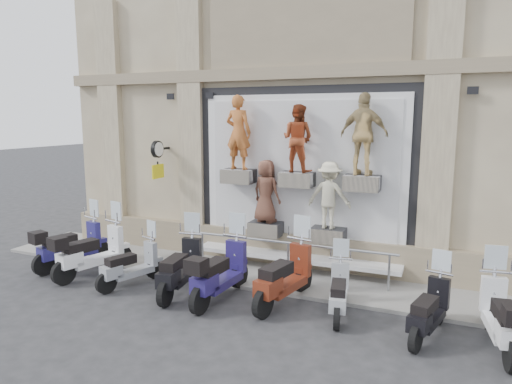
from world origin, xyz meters
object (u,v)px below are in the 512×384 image
Objects in this scene: guard_rail at (288,261)px; scooter_i at (502,303)px; scooter_a at (71,236)px; scooter_f at (285,264)px; scooter_h at (430,298)px; scooter_b at (92,241)px; scooter_d at (180,256)px; scooter_e at (221,260)px; scooter_g at (339,281)px; clock_sign_bracket at (158,155)px; scooter_c at (131,256)px.

guard_rail is 4.63m from scooter_i.
scooter_f reaches higher than scooter_a.
scooter_i is at bearing 16.61° from scooter_h.
scooter_b is 2.54m from scooter_d.
scooter_e is 1.09× the size of scooter_i.
scooter_a is 0.96m from scooter_b.
scooter_f reaches higher than scooter_d.
scooter_h is (2.78, -0.35, -0.15)m from scooter_f.
scooter_d is at bearing -137.92° from guard_rail.
scooter_f is (2.28, 0.31, 0.04)m from scooter_d.
scooter_i is at bearing -7.30° from scooter_d.
scooter_a reaches higher than guard_rail.
scooter_d is 1.20× the size of scooter_g.
scooter_b is 0.99× the size of scooter_f.
scooter_d is 1.04× the size of scooter_i.
scooter_i is (4.29, -1.69, 0.33)m from guard_rail.
scooter_b is 3.52m from scooter_e.
scooter_a is 1.01× the size of scooter_d.
scooter_a is 3.48m from scooter_d.
scooter_b is 1.25× the size of scooter_g.
guard_rail is 4.96× the size of clock_sign_bracket.
scooter_e is (0.98, 0.00, 0.04)m from scooter_d.
scooter_f reaches higher than guard_rail.
scooter_b is at bearing -168.96° from scooter_c.
scooter_e is 4.09m from scooter_h.
scooter_g is at bearing 22.92° from scooter_c.
scooter_f reaches higher than scooter_i.
scooter_e is 1.00× the size of scooter_f.
scooter_d is at bearing 12.44° from scooter_b.
clock_sign_bracket reaches higher than scooter_i.
scooter_d is at bearing -166.19° from scooter_h.
scooter_f is 3.90m from scooter_i.
guard_rail is 2.36× the size of scooter_f.
scooter_f reaches higher than scooter_h.
scooter_h is (6.33, 0.03, 0.01)m from scooter_c.
clock_sign_bracket reaches higher than scooter_d.
clock_sign_bracket is 0.48× the size of scooter_f.
scooter_a is (-1.44, -1.79, -1.96)m from clock_sign_bracket.
clock_sign_bracket is at bearing 168.54° from scooter_f.
guard_rail is 2.38× the size of scooter_b.
scooter_f reaches higher than scooter_c.
scooter_g is at bearing -3.51° from scooter_d.
clock_sign_bracket reaches higher than scooter_g.
scooter_c is 3.57m from scooter_f.
clock_sign_bracket is (-3.90, 0.47, 2.34)m from guard_rail.
scooter_e reaches higher than scooter_a.
scooter_d reaches higher than scooter_c.
scooter_b is (-0.52, -2.05, -1.94)m from clock_sign_bracket.
clock_sign_bracket reaches higher than scooter_c.
scooter_g is (3.42, 0.23, -0.14)m from scooter_d.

